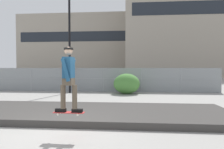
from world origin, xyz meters
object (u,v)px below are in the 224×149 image
Objects in this scene: skater at (69,75)px; parked_car_mid at (108,79)px; street_lamp at (69,31)px; shrub_left at (127,84)px; skateboard at (69,113)px; parked_car_far at (183,79)px; parked_car_near at (52,79)px.

parked_car_mid is at bearing 91.66° from skater.
skater is 10.25m from street_lamp.
shrub_left is (1.77, -4.16, -0.11)m from parked_car_mid.
street_lamp is (-2.86, 9.39, 3.90)m from skateboard.
skater is at bearing -88.34° from parked_car_mid.
parked_car_far is at bearing 0.10° from parked_car_mid.
skateboard is 0.11× the size of street_lamp.
parked_car_mid is 6.81m from parked_car_far.
skateboard is 0.96m from skater.
parked_car_far is (6.81, 0.01, 0.00)m from parked_car_mid.
skateboard is 14.76m from parked_car_far.
street_lamp is at bearing 106.92° from skater.
street_lamp is at bearing -122.50° from parked_car_mid.
parked_car_mid and parked_car_far have the same top height.
parked_car_near reaches higher than skateboard.
parked_car_far is at bearing 64.20° from skateboard.
parked_car_far is 2.39× the size of shrub_left.
shrub_left is at bearing -28.33° from parked_car_near.
skateboard is at bearing -115.80° from parked_car_far.
parked_car_mid is 1.01× the size of parked_car_far.
skater is 9.27m from shrub_left.
street_lamp is 3.99× the size of shrub_left.
shrub_left is at bearing -140.38° from parked_car_far.
parked_car_far is at bearing 39.62° from shrub_left.
parked_car_mid is (5.28, 0.35, 0.00)m from parked_car_near.
parked_car_near is at bearing -176.16° from parked_car_mid.
parked_car_mid is (-0.38, 13.28, 0.15)m from skateboard.
shrub_left reaches higher than skateboard.
street_lamp reaches higher than parked_car_far.
shrub_left is at bearing 81.36° from skater.
skateboard is 9.22m from shrub_left.
shrub_left is (1.39, 9.12, -0.93)m from skater.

